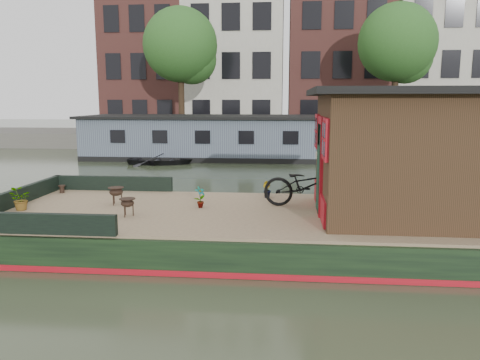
# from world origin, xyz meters

# --- Properties ---
(ground) EXTENTS (120.00, 120.00, 0.00)m
(ground) POSITION_xyz_m (0.00, 0.00, 0.00)
(ground) COLOR #2F3B26
(ground) RESTS_ON ground
(houseboat_hull) EXTENTS (14.01, 4.02, 0.60)m
(houseboat_hull) POSITION_xyz_m (-1.33, 0.00, 0.27)
(houseboat_hull) COLOR black
(houseboat_hull) RESTS_ON ground
(houseboat_deck) EXTENTS (11.80, 3.80, 0.05)m
(houseboat_deck) POSITION_xyz_m (0.00, 0.00, 0.62)
(houseboat_deck) COLOR #947E5C
(houseboat_deck) RESTS_ON houseboat_hull
(bow_bulwark) EXTENTS (3.00, 4.00, 0.35)m
(bow_bulwark) POSITION_xyz_m (-5.07, 0.00, 0.82)
(bow_bulwark) COLOR black
(bow_bulwark) RESTS_ON houseboat_deck
(cabin) EXTENTS (4.00, 3.50, 2.42)m
(cabin) POSITION_xyz_m (2.19, 0.00, 1.88)
(cabin) COLOR black
(cabin) RESTS_ON houseboat_deck
(bicycle) EXTENTS (1.89, 0.96, 0.95)m
(bicycle) POSITION_xyz_m (0.20, 0.46, 1.12)
(bicycle) COLOR black
(bicycle) RESTS_ON houseboat_deck
(potted_plant_a) EXTENTS (0.27, 0.28, 0.45)m
(potted_plant_a) POSITION_xyz_m (-2.00, 0.23, 0.87)
(potted_plant_a) COLOR brown
(potted_plant_a) RESTS_ON houseboat_deck
(potted_plant_b) EXTENTS (0.25, 0.26, 0.37)m
(potted_plant_b) POSITION_xyz_m (-0.67, 1.40, 0.84)
(potted_plant_b) COLOR maroon
(potted_plant_b) RESTS_ON houseboat_deck
(potted_plant_c) EXTENTS (0.51, 0.48, 0.45)m
(potted_plant_c) POSITION_xyz_m (-5.60, -0.34, 0.88)
(potted_plant_c) COLOR #B56F34
(potted_plant_c) RESTS_ON houseboat_deck
(brazier_front) EXTENTS (0.35, 0.35, 0.35)m
(brazier_front) POSITION_xyz_m (-3.26, -0.61, 0.83)
(brazier_front) COLOR black
(brazier_front) RESTS_ON houseboat_deck
(brazier_rear) EXTENTS (0.42, 0.42, 0.38)m
(brazier_rear) POSITION_xyz_m (-3.84, 0.37, 0.84)
(brazier_rear) COLOR black
(brazier_rear) RESTS_ON houseboat_deck
(bollard_port) EXTENTS (0.16, 0.16, 0.19)m
(bollard_port) POSITION_xyz_m (-5.60, 1.48, 0.74)
(bollard_port) COLOR black
(bollard_port) RESTS_ON houseboat_deck
(dinghy) EXTENTS (3.01, 2.20, 0.61)m
(dinghy) POSITION_xyz_m (-5.86, 11.50, 0.30)
(dinghy) COLOR black
(dinghy) RESTS_ON ground
(far_houseboat) EXTENTS (20.40, 4.40, 2.11)m
(far_houseboat) POSITION_xyz_m (0.00, 14.00, 0.97)
(far_houseboat) COLOR #51606C
(far_houseboat) RESTS_ON ground
(quay) EXTENTS (60.00, 6.00, 0.90)m
(quay) POSITION_xyz_m (0.00, 20.50, 0.45)
(quay) COLOR #47443F
(quay) RESTS_ON ground
(townhouse_row) EXTENTS (27.25, 8.00, 16.50)m
(townhouse_row) POSITION_xyz_m (0.15, 27.50, 7.90)
(townhouse_row) COLOR brown
(townhouse_row) RESTS_ON ground
(tree_left) EXTENTS (4.40, 4.40, 7.40)m
(tree_left) POSITION_xyz_m (-6.36, 19.07, 5.89)
(tree_left) COLOR #332316
(tree_left) RESTS_ON quay
(tree_right) EXTENTS (4.40, 4.40, 7.40)m
(tree_right) POSITION_xyz_m (6.14, 19.07, 5.89)
(tree_right) COLOR #332316
(tree_right) RESTS_ON quay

